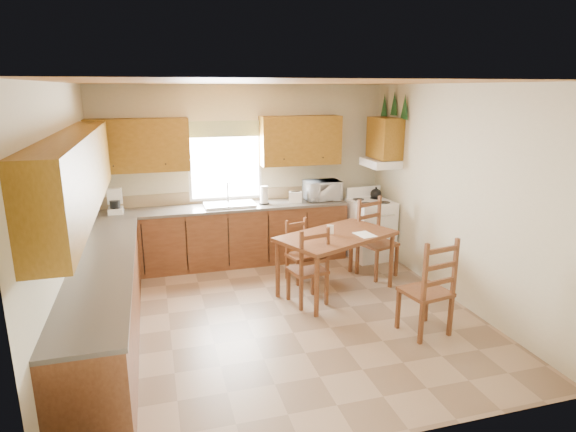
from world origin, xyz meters
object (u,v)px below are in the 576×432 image
object	(u,v)px
chair_far_left	(302,251)
microwave	(322,190)
stove	(370,230)
chair_far_right	(378,239)
dining_table	(336,263)
chair_near_left	(307,265)
chair_near_right	(426,285)

from	to	relation	value
chair_far_left	microwave	bearing A→B (deg)	40.71
stove	chair_far_right	world-z (taller)	chair_far_right
chair_far_right	dining_table	bearing A→B (deg)	-173.05
chair_near_left	chair_far_right	xyz separation A→B (m)	(1.26, 0.61, 0.05)
stove	dining_table	size ratio (longest dim) A/B	0.61
dining_table	chair_near_left	distance (m)	0.52
dining_table	chair_near_left	world-z (taller)	chair_near_left
chair_near_left	stove	bearing A→B (deg)	-149.24
microwave	chair_near_right	xyz separation A→B (m)	(0.21, -2.76, -0.52)
chair_near_left	chair_far_left	world-z (taller)	chair_near_left
dining_table	chair_far_right	world-z (taller)	chair_far_right
microwave	dining_table	bearing A→B (deg)	-104.18
chair_near_right	chair_far_left	size ratio (longest dim) A/B	1.30
chair_near_right	stove	bearing A→B (deg)	-111.00
microwave	dining_table	distance (m)	1.64
stove	microwave	distance (m)	0.99
chair_near_left	chair_far_right	bearing A→B (deg)	-165.40
dining_table	chair_far_right	bearing A→B (deg)	2.70
chair_far_left	chair_far_right	world-z (taller)	chair_far_right
microwave	chair_near_left	bearing A→B (deg)	-116.92
chair_far_left	chair_far_right	distance (m)	1.12
stove	dining_table	xyz separation A→B (m)	(-1.02, -1.12, -0.05)
stove	dining_table	distance (m)	1.51
chair_near_left	chair_far_left	bearing A→B (deg)	-112.83
dining_table	chair_far_right	xyz separation A→B (m)	(0.80, 0.40, 0.15)
chair_far_right	microwave	bearing A→B (deg)	94.23
chair_far_left	chair_near_left	bearing A→B (deg)	-117.01
chair_far_right	chair_near_left	bearing A→B (deg)	-173.86
stove	chair_far_left	xyz separation A→B (m)	(-1.33, -0.61, -0.03)
microwave	dining_table	size ratio (longest dim) A/B	0.34
dining_table	chair_far_left	bearing A→B (deg)	97.79
dining_table	chair_near_left	xyz separation A→B (m)	(-0.46, -0.21, 0.10)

